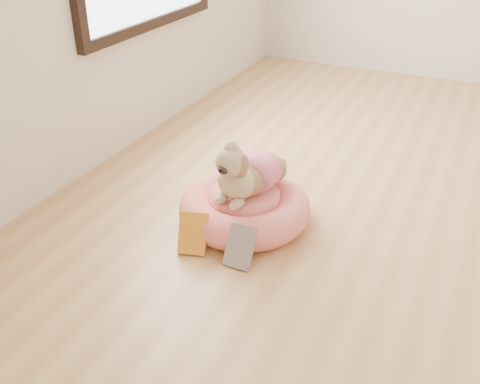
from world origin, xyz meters
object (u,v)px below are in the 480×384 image
at_px(book_yellow, 193,233).
at_px(book_white, 240,247).
at_px(pet_bed, 245,208).
at_px(dog, 247,163).

bearing_deg(book_yellow, book_white, -14.94).
height_order(book_yellow, book_white, book_yellow).
relative_size(pet_bed, dog, 1.46).
bearing_deg(book_yellow, pet_bed, 55.02).
relative_size(dog, book_white, 2.33).
height_order(pet_bed, dog, dog).
distance_m(pet_bed, dog, 0.24).
relative_size(pet_bed, book_yellow, 3.35).
height_order(pet_bed, book_yellow, book_yellow).
bearing_deg(book_yellow, dog, 53.60).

